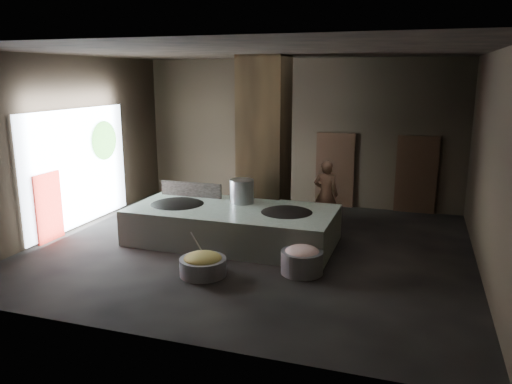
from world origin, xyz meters
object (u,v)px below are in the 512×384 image
(hearth_platform, at_px, (232,225))
(meat_basin, at_px, (302,262))
(veg_basin, at_px, (203,267))
(wok_left, at_px, (178,208))
(cook, at_px, (326,194))
(wok_right, at_px, (287,217))
(stock_pot, at_px, (242,192))

(hearth_platform, height_order, meat_basin, hearth_platform)
(veg_basin, distance_m, meat_basin, 2.04)
(wok_left, bearing_deg, cook, 31.48)
(hearth_platform, distance_m, meat_basin, 2.52)
(cook, bearing_deg, meat_basin, 94.63)
(hearth_platform, relative_size, wok_right, 3.41)
(meat_basin, bearing_deg, stock_pot, 135.79)
(veg_basin, xyz_separation_m, meat_basin, (1.90, 0.73, 0.06))
(wok_left, xyz_separation_m, meat_basin, (3.52, -1.37, -0.51))
(cook, bearing_deg, wok_right, 75.93)
(wok_right, xyz_separation_m, stock_pot, (-1.30, 0.50, 0.38))
(cook, bearing_deg, wok_left, 33.51)
(stock_pot, xyz_separation_m, veg_basin, (0.12, -2.69, -0.95))
(stock_pot, bearing_deg, hearth_platform, -95.19)
(meat_basin, bearing_deg, wok_right, 116.21)
(veg_basin, bearing_deg, hearth_platform, 94.48)
(stock_pot, xyz_separation_m, meat_basin, (2.02, -1.97, -0.89))
(hearth_platform, xyz_separation_m, meat_basin, (2.07, -1.42, -0.19))
(cook, xyz_separation_m, veg_basin, (-1.75, -4.15, -0.72))
(wok_right, xyz_separation_m, meat_basin, (0.72, -1.47, -0.51))
(veg_basin, bearing_deg, wok_right, 61.66)
(wok_right, bearing_deg, meat_basin, -63.79)
(stock_pot, relative_size, cook, 0.36)
(cook, height_order, meat_basin, cook)
(stock_pot, distance_m, veg_basin, 2.86)
(wok_right, height_order, meat_basin, wok_right)
(meat_basin, bearing_deg, hearth_platform, 145.64)
(wok_left, distance_m, stock_pot, 1.66)
(wok_right, relative_size, cook, 0.81)
(wok_left, height_order, veg_basin, wok_left)
(hearth_platform, relative_size, veg_basin, 5.16)
(cook, xyz_separation_m, meat_basin, (0.16, -3.43, -0.66))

